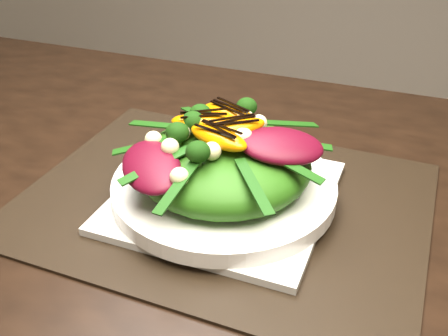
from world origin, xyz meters
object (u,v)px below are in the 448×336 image
(plate_base, at_px, (224,196))
(orange_segment, at_px, (231,127))
(salad_bowl, at_px, (224,186))
(lettuce_mound, at_px, (224,164))
(placemat, at_px, (224,201))
(dining_table, at_px, (51,206))

(plate_base, distance_m, orange_segment, 0.09)
(salad_bowl, relative_size, lettuce_mound, 1.31)
(salad_bowl, distance_m, orange_segment, 0.07)
(plate_base, bearing_deg, salad_bowl, 90.00)
(placemat, bearing_deg, orange_segment, 65.94)
(dining_table, bearing_deg, orange_segment, 17.52)
(plate_base, bearing_deg, lettuce_mound, 90.00)
(orange_segment, bearing_deg, dining_table, -162.48)
(placemat, height_order, lettuce_mound, lettuce_mound)
(placemat, height_order, orange_segment, orange_segment)
(dining_table, distance_m, salad_bowl, 0.21)
(lettuce_mound, bearing_deg, salad_bowl, 0.00)
(dining_table, height_order, salad_bowl, dining_table)
(plate_base, relative_size, salad_bowl, 0.92)
(dining_table, distance_m, orange_segment, 0.24)
(lettuce_mound, relative_size, orange_segment, 2.74)
(plate_base, bearing_deg, placemat, 90.00)
(plate_base, xyz_separation_m, orange_segment, (0.00, 0.01, 0.09))
(salad_bowl, bearing_deg, dining_table, -164.50)
(dining_table, xyz_separation_m, orange_segment, (0.21, 0.07, 0.11))
(salad_bowl, distance_m, lettuce_mound, 0.03)
(plate_base, xyz_separation_m, lettuce_mound, (0.00, 0.00, 0.04))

